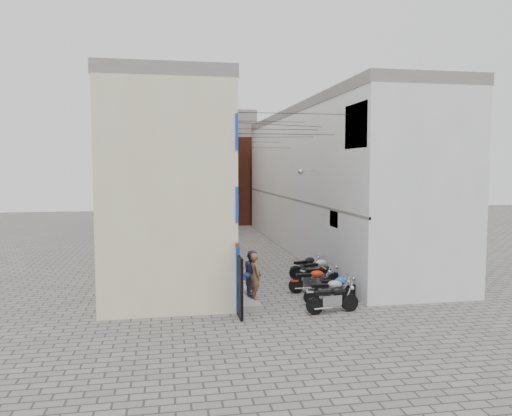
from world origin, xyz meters
TOP-DOWN VIEW (x-y plane):
  - ground at (0.00, 0.00)m, footprint 90.00×90.00m
  - plinth at (-2.05, 13.00)m, footprint 0.90×26.00m
  - building_left at (-4.98, 12.95)m, footprint 5.10×27.00m
  - building_right at (5.00, 13.00)m, footprint 5.94×26.00m
  - building_far_brick_left at (-2.00, 28.00)m, footprint 6.00×6.00m
  - building_far_brick_right at (3.00, 30.00)m, footprint 5.00×6.00m
  - building_far_concrete at (0.00, 34.00)m, footprint 8.00×5.00m
  - far_shopfront at (0.00, 25.20)m, footprint 2.00×0.30m
  - overhead_wires at (0.00, 7.64)m, footprint 5.80×13.02m
  - motorcycle_a at (0.91, -0.55)m, footprint 2.10×0.86m
  - motorcycle_b at (1.14, 0.50)m, footprint 2.06×0.74m
  - motorcycle_c at (1.72, 1.32)m, footprint 1.91×0.72m
  - motorcycle_d at (1.02, 2.44)m, footprint 2.04×0.69m
  - motorcycle_e at (1.70, 3.38)m, footprint 2.01×0.71m
  - motorcycle_f at (1.90, 4.49)m, footprint 2.20×1.40m
  - motorcycle_g at (1.62, 5.40)m, footprint 2.09×1.40m
  - person_a at (-1.70, 1.00)m, footprint 0.54×0.72m
  - person_b at (-1.70, 1.62)m, footprint 0.74×0.92m
  - water_jug_near at (-1.55, 4.37)m, footprint 0.40×0.40m
  - water_jug_far at (-1.55, 4.74)m, footprint 0.45×0.45m
  - red_crate at (-1.55, 3.64)m, footprint 0.47×0.40m

SIDE VIEW (x-z plane):
  - ground at x=0.00m, z-range 0.00..0.00m
  - plinth at x=-2.05m, z-range 0.00..0.25m
  - red_crate at x=-1.55m, z-range 0.00..0.25m
  - water_jug_far at x=-1.55m, z-range 0.00..0.53m
  - water_jug_near at x=-1.55m, z-range 0.00..0.56m
  - motorcycle_c at x=1.72m, z-range 0.00..1.08m
  - motorcycle_e at x=1.70m, z-range 0.00..1.15m
  - motorcycle_g at x=1.62m, z-range 0.00..1.16m
  - motorcycle_d at x=1.02m, z-range 0.00..1.17m
  - motorcycle_b at x=1.14m, z-range 0.00..1.18m
  - motorcycle_a at x=0.91m, z-range 0.00..1.19m
  - motorcycle_f at x=1.90m, z-range 0.00..1.22m
  - person_a at x=-1.70m, z-range 0.25..2.04m
  - person_b at x=-1.70m, z-range 0.25..2.05m
  - far_shopfront at x=0.00m, z-range 0.00..2.40m
  - building_far_brick_right at x=3.00m, z-range 0.00..8.00m
  - building_left at x=-4.98m, z-range 0.00..9.00m
  - building_right at x=5.00m, z-range 0.01..9.01m
  - building_far_brick_left at x=-2.00m, z-range 0.00..10.00m
  - building_far_concrete at x=0.00m, z-range 0.00..11.00m
  - overhead_wires at x=0.00m, z-range 6.46..7.79m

